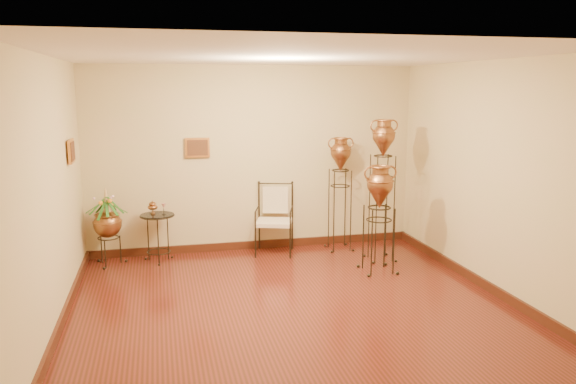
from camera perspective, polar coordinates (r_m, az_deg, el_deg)
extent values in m
plane|color=#571A14|center=(6.52, 0.47, -11.73)|extent=(5.00, 5.00, 0.00)
cube|color=#3E1A0E|center=(8.80, -3.35, -5.35)|extent=(5.00, 0.04, 0.12)
cube|color=#3E1A0E|center=(6.43, -22.10, -12.31)|extent=(0.04, 5.00, 0.12)
cube|color=#3E1A0E|center=(7.44, 19.61, -8.98)|extent=(0.04, 5.00, 0.12)
cube|color=#CB833B|center=(8.38, -9.19, 4.47)|extent=(0.36, 0.03, 0.29)
cube|color=#CB833B|center=(7.42, -21.16, 3.89)|extent=(0.03, 0.36, 0.29)
cube|color=beige|center=(8.42, -1.41, -3.10)|extent=(0.63, 0.60, 0.06)
cube|color=beige|center=(8.35, -1.42, -1.10)|extent=(0.38, 0.14, 0.41)
cylinder|color=black|center=(8.21, -13.16, -2.29)|extent=(0.48, 0.48, 0.02)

